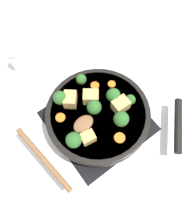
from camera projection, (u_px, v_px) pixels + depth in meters
name	position (u px, v px, depth m)	size (l,w,h in m)	color
ground_plane	(98.00, 121.00, 0.76)	(2.40, 2.40, 0.00)	white
front_burner_grate	(98.00, 120.00, 0.75)	(0.31, 0.31, 0.03)	black
skillet_pan	(99.00, 115.00, 0.71)	(0.42, 0.42, 0.05)	black
wooden_spoon	(61.00, 143.00, 0.64)	(0.24, 0.21, 0.02)	brown
tofu_cube_center_large	(70.00, 99.00, 0.69)	(0.05, 0.04, 0.04)	tan
tofu_cube_near_handle	(91.00, 97.00, 0.69)	(0.05, 0.04, 0.04)	tan
tofu_cube_east_chunk	(88.00, 138.00, 0.64)	(0.04, 0.03, 0.03)	tan
tofu_cube_west_chunk	(121.00, 105.00, 0.68)	(0.05, 0.04, 0.04)	tan
broccoli_floret_near_spoon	(94.00, 107.00, 0.67)	(0.05, 0.05, 0.05)	#709956
broccoli_floret_center_top	(113.00, 95.00, 0.68)	(0.05, 0.05, 0.05)	#709956
broccoli_floret_east_rim	(74.00, 140.00, 0.62)	(0.05, 0.05, 0.05)	#709956
broccoli_floret_west_rim	(121.00, 119.00, 0.65)	(0.05, 0.05, 0.05)	#709956
broccoli_floret_north_edge	(81.00, 79.00, 0.71)	(0.03, 0.03, 0.04)	#709956
broccoli_floret_south_cluster	(60.00, 98.00, 0.68)	(0.04, 0.04, 0.05)	#709956
broccoli_floret_mid_floret	(130.00, 100.00, 0.68)	(0.03, 0.03, 0.04)	#709956
carrot_slice_orange_thin	(95.00, 86.00, 0.73)	(0.03, 0.03, 0.01)	orange
carrot_slice_near_center	(60.00, 118.00, 0.68)	(0.03, 0.03, 0.01)	orange
carrot_slice_edge_slice	(112.00, 84.00, 0.73)	(0.03, 0.03, 0.01)	orange
carrot_slice_under_broccoli	(118.00, 139.00, 0.65)	(0.03, 0.03, 0.01)	orange
salt_shaker	(16.00, 61.00, 0.81)	(0.04, 0.04, 0.09)	white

